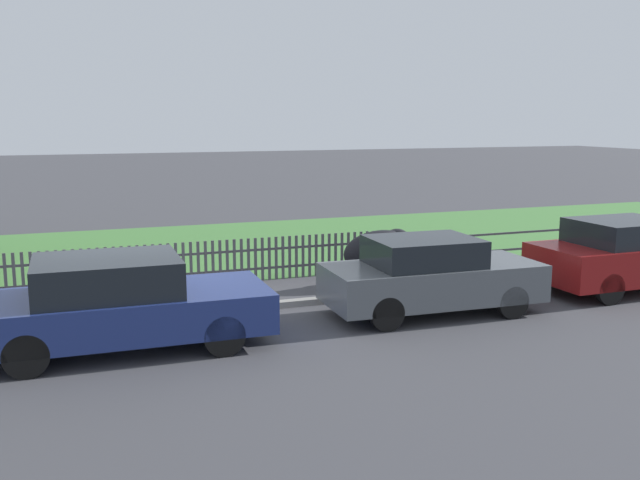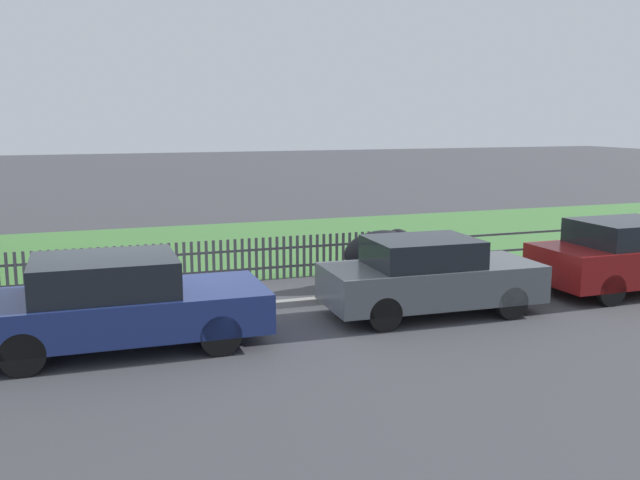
{
  "view_description": "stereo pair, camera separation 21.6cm",
  "coord_description": "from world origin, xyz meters",
  "px_view_note": "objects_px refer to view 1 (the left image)",
  "views": [
    {
      "loc": [
        -1.1,
        -12.25,
        3.52
      ],
      "look_at": [
        3.79,
        0.83,
        1.1
      ],
      "focal_mm": 40.0,
      "sensor_mm": 36.0,
      "label": 1
    },
    {
      "loc": [
        -0.89,
        -12.33,
        3.52
      ],
      "look_at": [
        3.79,
        0.83,
        1.1
      ],
      "focal_mm": 40.0,
      "sensor_mm": 36.0,
      "label": 2
    }
  ],
  "objects_px": {
    "parked_car_navy_estate": "(119,303)",
    "parked_car_red_compact": "(430,276)",
    "parked_car_white_van": "(629,254)",
    "covered_motorcycle": "(383,252)"
  },
  "relations": [
    {
      "from": "parked_car_white_van",
      "to": "covered_motorcycle",
      "type": "relative_size",
      "value": 2.15
    },
    {
      "from": "parked_car_navy_estate",
      "to": "covered_motorcycle",
      "type": "height_order",
      "value": "parked_car_navy_estate"
    },
    {
      "from": "parked_car_white_van",
      "to": "covered_motorcycle",
      "type": "height_order",
      "value": "parked_car_white_van"
    },
    {
      "from": "parked_car_navy_estate",
      "to": "parked_car_red_compact",
      "type": "xyz_separation_m",
      "value": [
        5.41,
        0.12,
        -0.02
      ]
    },
    {
      "from": "parked_car_red_compact",
      "to": "covered_motorcycle",
      "type": "height_order",
      "value": "parked_car_red_compact"
    },
    {
      "from": "parked_car_navy_estate",
      "to": "parked_car_red_compact",
      "type": "height_order",
      "value": "parked_car_navy_estate"
    },
    {
      "from": "parked_car_navy_estate",
      "to": "parked_car_white_van",
      "type": "xyz_separation_m",
      "value": [
        10.11,
        0.29,
        0.02
      ]
    },
    {
      "from": "parked_car_red_compact",
      "to": "parked_car_white_van",
      "type": "bearing_deg",
      "value": 4.2
    },
    {
      "from": "parked_car_navy_estate",
      "to": "parked_car_white_van",
      "type": "relative_size",
      "value": 1.09
    },
    {
      "from": "parked_car_navy_estate",
      "to": "parked_car_red_compact",
      "type": "bearing_deg",
      "value": 2.25
    }
  ]
}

